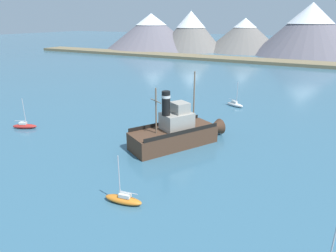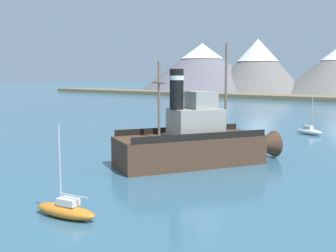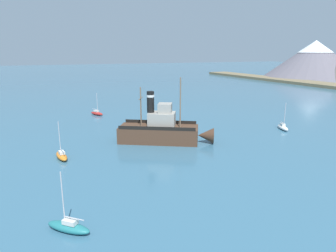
{
  "view_description": "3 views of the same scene",
  "coord_description": "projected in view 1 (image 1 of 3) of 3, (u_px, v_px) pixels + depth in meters",
  "views": [
    {
      "loc": [
        18.23,
        -34.7,
        16.52
      ],
      "look_at": [
        0.05,
        0.22,
        2.34
      ],
      "focal_mm": 32.0,
      "sensor_mm": 36.0,
      "label": 1
    },
    {
      "loc": [
        20.16,
        -28.89,
        7.46
      ],
      "look_at": [
        -0.39,
        -1.31,
        3.13
      ],
      "focal_mm": 45.0,
      "sensor_mm": 36.0,
      "label": 2
    },
    {
      "loc": [
        42.54,
        -17.45,
        13.54
      ],
      "look_at": [
        0.13,
        1.43,
        1.98
      ],
      "focal_mm": 32.0,
      "sensor_mm": 36.0,
      "label": 3
    }
  ],
  "objects": [
    {
      "name": "ground_plane",
      "position": [
        167.0,
        142.0,
        42.48
      ],
      "size": [
        600.0,
        600.0,
        0.0
      ],
      "primitive_type": "plane",
      "color": "#38667F"
    },
    {
      "name": "sailboat_orange",
      "position": [
        123.0,
        199.0,
        28.27
      ],
      "size": [
        3.91,
        1.61,
        4.9
      ],
      "color": "orange",
      "rests_on": "ground"
    },
    {
      "name": "sailboat_white",
      "position": [
        235.0,
        104.0,
        59.52
      ],
      "size": [
        3.93,
        2.45,
        4.9
      ],
      "color": "white",
      "rests_on": "ground"
    },
    {
      "name": "shoreline_strip",
      "position": [
        273.0,
        62.0,
        116.64
      ],
      "size": [
        240.0,
        12.0,
        1.2
      ],
      "primitive_type": "cube",
      "color": "#7A6B4C",
      "rests_on": "ground"
    },
    {
      "name": "sailboat_red",
      "position": [
        25.0,
        126.0,
        47.56
      ],
      "size": [
        3.89,
        2.67,
        4.9
      ],
      "color": "#B22823",
      "rests_on": "ground"
    },
    {
      "name": "old_tugboat",
      "position": [
        177.0,
        132.0,
        40.97
      ],
      "size": [
        10.2,
        14.13,
        9.9
      ],
      "color": "#4C3323",
      "rests_on": "ground"
    },
    {
      "name": "mountain_ridge",
      "position": [
        274.0,
        31.0,
        145.33
      ],
      "size": [
        183.9,
        63.45,
        30.43
      ],
      "color": "slate",
      "rests_on": "ground"
    }
  ]
}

